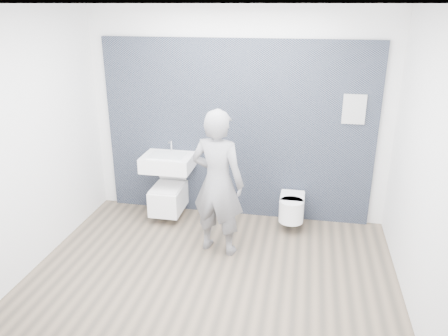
% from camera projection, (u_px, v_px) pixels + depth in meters
% --- Properties ---
extents(ground, '(4.00, 4.00, 0.00)m').
position_uv_depth(ground, '(214.00, 270.00, 4.89)').
color(ground, brown).
rests_on(ground, ground).
extents(room_shell, '(4.00, 4.00, 4.00)m').
position_uv_depth(room_shell, '(212.00, 119.00, 4.28)').
color(room_shell, silver).
rests_on(room_shell, ground).
extents(tile_wall, '(3.60, 0.06, 2.40)m').
position_uv_depth(tile_wall, '(236.00, 212.00, 6.24)').
color(tile_wall, black).
rests_on(tile_wall, ground).
extents(washbasin, '(0.66, 0.50, 0.50)m').
position_uv_depth(washbasin, '(168.00, 162.00, 5.86)').
color(washbasin, white).
rests_on(washbasin, ground).
extents(toilet_square, '(0.40, 0.58, 0.71)m').
position_uv_depth(toilet_square, '(168.00, 197.00, 6.00)').
color(toilet_square, white).
rests_on(toilet_square, ground).
extents(toilet_rounded, '(0.32, 0.54, 0.30)m').
position_uv_depth(toilet_rounded, '(292.00, 207.00, 5.72)').
color(toilet_rounded, white).
rests_on(toilet_rounded, ground).
extents(info_placard, '(0.28, 0.03, 0.37)m').
position_uv_depth(info_placard, '(342.00, 223.00, 5.94)').
color(info_placard, white).
rests_on(info_placard, ground).
extents(visitor, '(0.71, 0.55, 1.74)m').
position_uv_depth(visitor, '(218.00, 183.00, 5.00)').
color(visitor, gray).
rests_on(visitor, ground).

